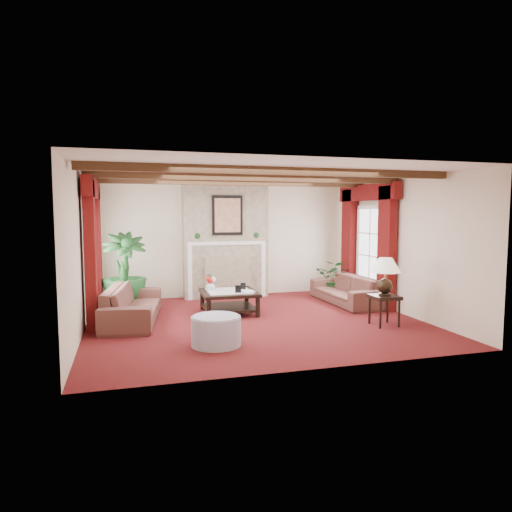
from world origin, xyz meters
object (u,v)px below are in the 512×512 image
object	(u,v)px
sofa_left	(133,298)
coffee_table	(229,302)
potted_palm	(125,288)
side_table	(384,310)
ottoman	(216,331)
sofa_right	(346,285)

from	to	relation	value
sofa_left	coffee_table	xyz separation A→B (m)	(1.86, 0.19, -0.21)
potted_palm	side_table	xyz separation A→B (m)	(4.46, -2.67, -0.18)
ottoman	potted_palm	bearing A→B (deg)	113.56
coffee_table	ottoman	size ratio (longest dim) A/B	1.44
potted_palm	ottoman	world-z (taller)	potted_palm
sofa_left	coffee_table	bearing A→B (deg)	-75.75
potted_palm	ottoman	distance (m)	3.35
potted_palm	coffee_table	bearing A→B (deg)	-25.04
sofa_right	side_table	distance (m)	2.03
sofa_right	potted_palm	bearing A→B (deg)	-99.41
sofa_right	potted_palm	world-z (taller)	potted_palm
sofa_right	side_table	world-z (taller)	sofa_right
sofa_left	ottoman	world-z (taller)	sofa_left
side_table	ottoman	xyz separation A→B (m)	(-3.13, -0.40, -0.05)
coffee_table	ottoman	xyz separation A→B (m)	(-0.67, -2.13, -0.00)
coffee_table	ottoman	distance (m)	2.23
sofa_right	coffee_table	xyz separation A→B (m)	(-2.72, -0.27, -0.19)
sofa_right	ottoman	distance (m)	4.16
potted_palm	coffee_table	distance (m)	2.23
sofa_left	side_table	world-z (taller)	sofa_left
sofa_left	potted_palm	world-z (taller)	potted_palm
sofa_right	sofa_left	bearing A→B (deg)	-85.66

